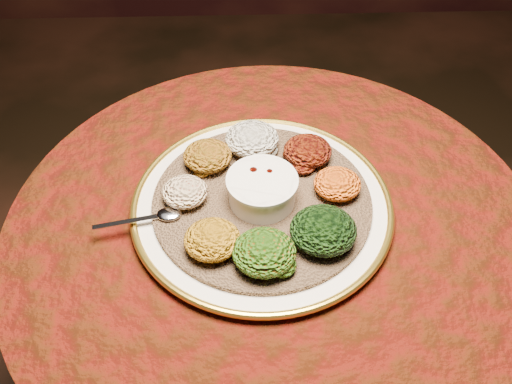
{
  "coord_description": "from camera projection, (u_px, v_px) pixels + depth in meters",
  "views": [
    {
      "loc": [
        -0.05,
        -0.65,
        1.51
      ],
      "look_at": [
        -0.03,
        0.05,
        0.76
      ],
      "focal_mm": 40.0,
      "sensor_mm": 36.0,
      "label": 1
    }
  ],
  "objects": [
    {
      "name": "table",
      "position": [
        272.0,
        279.0,
        1.14
      ],
      "size": [
        0.96,
        0.96,
        0.73
      ],
      "color": "black",
      "rests_on": "ground"
    },
    {
      "name": "platter",
      "position": [
        262.0,
        206.0,
        1.02
      ],
      "size": [
        0.51,
        0.51,
        0.02
      ],
      "rotation": [
        0.0,
        0.0,
        0.13
      ],
      "color": "silver",
      "rests_on": "table"
    },
    {
      "name": "injera",
      "position": [
        262.0,
        202.0,
        1.01
      ],
      "size": [
        0.42,
        0.42,
        0.01
      ],
      "primitive_type": "cylinder",
      "rotation": [
        0.0,
        0.0,
        -0.09
      ],
      "color": "olive",
      "rests_on": "platter"
    },
    {
      "name": "stew_bowl",
      "position": [
        262.0,
        188.0,
        0.99
      ],
      "size": [
        0.12,
        0.12,
        0.05
      ],
      "color": "silver",
      "rests_on": "injera"
    },
    {
      "name": "spoon",
      "position": [
        163.0,
        215.0,
        0.98
      ],
      "size": [
        0.15,
        0.05,
        0.01
      ],
      "rotation": [
        0.0,
        0.0,
        -2.94
      ],
      "color": "silver",
      "rests_on": "injera"
    },
    {
      "name": "portion_ayib",
      "position": [
        252.0,
        139.0,
        1.08
      ],
      "size": [
        0.1,
        0.1,
        0.05
      ],
      "primitive_type": "ellipsoid",
      "color": "beige",
      "rests_on": "injera"
    },
    {
      "name": "portion_kitfo",
      "position": [
        308.0,
        151.0,
        1.07
      ],
      "size": [
        0.09,
        0.09,
        0.04
      ],
      "primitive_type": "ellipsoid",
      "color": "black",
      "rests_on": "injera"
    },
    {
      "name": "portion_tikil",
      "position": [
        337.0,
        184.0,
        1.01
      ],
      "size": [
        0.08,
        0.08,
        0.04
      ],
      "primitive_type": "ellipsoid",
      "color": "#B0710E",
      "rests_on": "injera"
    },
    {
      "name": "portion_gomen",
      "position": [
        323.0,
        230.0,
        0.93
      ],
      "size": [
        0.11,
        0.11,
        0.05
      ],
      "primitive_type": "ellipsoid",
      "color": "black",
      "rests_on": "injera"
    },
    {
      "name": "portion_mixveg",
      "position": [
        264.0,
        252.0,
        0.9
      ],
      "size": [
        0.1,
        0.1,
        0.05
      ],
      "primitive_type": "ellipsoid",
      "color": "#9C3B0A",
      "rests_on": "injera"
    },
    {
      "name": "portion_kik",
      "position": [
        212.0,
        240.0,
        0.92
      ],
      "size": [
        0.09,
        0.09,
        0.04
      ],
      "primitive_type": "ellipsoid",
      "color": "#AC700F",
      "rests_on": "injera"
    },
    {
      "name": "portion_timatim",
      "position": [
        185.0,
        192.0,
        1.0
      ],
      "size": [
        0.08,
        0.08,
        0.04
      ],
      "primitive_type": "ellipsoid",
      "color": "maroon",
      "rests_on": "injera"
    },
    {
      "name": "portion_shiro",
      "position": [
        207.0,
        156.0,
        1.06
      ],
      "size": [
        0.09,
        0.09,
        0.04
      ],
      "primitive_type": "ellipsoid",
      "color": "brown",
      "rests_on": "injera"
    }
  ]
}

